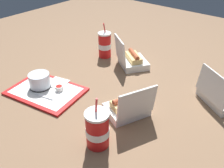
{
  "coord_description": "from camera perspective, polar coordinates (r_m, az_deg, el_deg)",
  "views": [
    {
      "loc": [
        -0.65,
        0.84,
        0.74
      ],
      "look_at": [
        0.03,
        0.01,
        0.05
      ],
      "focal_mm": 40.0,
      "sensor_mm": 36.0,
      "label": 1
    }
  ],
  "objects": [
    {
      "name": "napkin_stack",
      "position": [
        1.38,
        -12.34,
        0.26
      ],
      "size": [
        0.12,
        0.12,
        0.0
      ],
      "primitive_type": "cube",
      "rotation": [
        0.0,
        0.0,
        0.24
      ],
      "color": "white",
      "rests_on": "food_tray"
    },
    {
      "name": "clamshell_hotdog_corner",
      "position": [
        1.14,
        3.59,
        -5.27
      ],
      "size": [
        0.22,
        0.23,
        0.18
      ],
      "color": "white",
      "rests_on": "ground_plane"
    },
    {
      "name": "plastic_fork",
      "position": [
        1.29,
        -15.28,
        -2.77
      ],
      "size": [
        0.11,
        0.04,
        0.0
      ],
      "primitive_type": "cube",
      "rotation": [
        0.0,
        0.0,
        0.24
      ],
      "color": "white",
      "rests_on": "food_tray"
    },
    {
      "name": "food_tray",
      "position": [
        1.34,
        -14.84,
        -1.62
      ],
      "size": [
        0.41,
        0.32,
        0.01
      ],
      "color": "red",
      "rests_on": "ground_plane"
    },
    {
      "name": "ground_plane",
      "position": [
        1.3,
        1.33,
        -2.04
      ],
      "size": [
        3.2,
        3.2,
        0.0
      ],
      "primitive_type": "plane",
      "color": "brown"
    },
    {
      "name": "ketchup_cup",
      "position": [
        1.32,
        -11.99,
        -0.89
      ],
      "size": [
        0.04,
        0.04,
        0.02
      ],
      "color": "white",
      "rests_on": "food_tray"
    },
    {
      "name": "clamshell_hotdog_back",
      "position": [
        1.31,
        23.38,
        -2.52
      ],
      "size": [
        0.25,
        0.23,
        0.17
      ],
      "color": "white",
      "rests_on": "ground_plane"
    },
    {
      "name": "clamshell_hotdog_left",
      "position": [
        1.54,
        4.56,
        5.54
      ],
      "size": [
        0.24,
        0.24,
        0.19
      ],
      "color": "white",
      "rests_on": "ground_plane"
    },
    {
      "name": "soda_cup_back",
      "position": [
        0.97,
        -3.35,
        -10.32
      ],
      "size": [
        0.09,
        0.09,
        0.22
      ],
      "color": "red",
      "rests_on": "ground_plane"
    },
    {
      "name": "cake_container",
      "position": [
        1.36,
        -16.2,
        0.68
      ],
      "size": [
        0.11,
        0.11,
        0.08
      ],
      "color": "black",
      "rests_on": "food_tray"
    },
    {
      "name": "soda_cup_center",
      "position": [
        1.63,
        -1.68,
        8.92
      ],
      "size": [
        0.09,
        0.09,
        0.22
      ],
      "color": "red",
      "rests_on": "ground_plane"
    }
  ]
}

